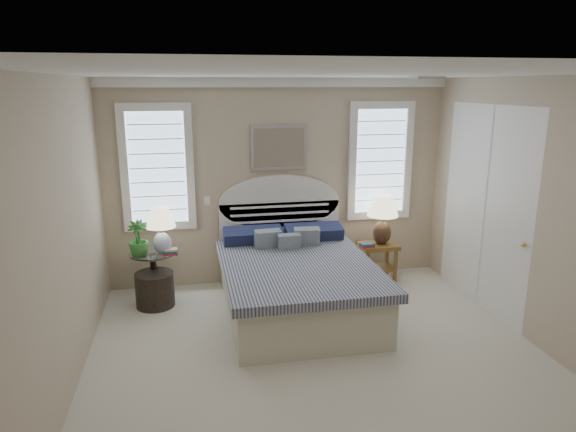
{
  "coord_description": "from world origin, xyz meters",
  "views": [
    {
      "loc": [
        -1.2,
        -4.1,
        2.61
      ],
      "look_at": [
        -0.18,
        1.0,
        1.28
      ],
      "focal_mm": 32.0,
      "sensor_mm": 36.0,
      "label": 1
    }
  ],
  "objects_px": {
    "bed": "(295,279)",
    "lamp_right": "(383,214)",
    "lamp_left": "(161,226)",
    "floor_pot": "(155,289)",
    "nightstand_right": "(378,254)",
    "side_table_left": "(154,271)"
  },
  "relations": [
    {
      "from": "nightstand_right",
      "to": "bed",
      "type": "bearing_deg",
      "value": -151.97
    },
    {
      "from": "lamp_left",
      "to": "lamp_right",
      "type": "distance_m",
      "value": 2.87
    },
    {
      "from": "side_table_left",
      "to": "floor_pot",
      "type": "xyz_separation_m",
      "value": [
        0.01,
        -0.16,
        -0.18
      ]
    },
    {
      "from": "floor_pot",
      "to": "lamp_left",
      "type": "relative_size",
      "value": 0.81
    },
    {
      "from": "bed",
      "to": "lamp_right",
      "type": "bearing_deg",
      "value": 26.94
    },
    {
      "from": "nightstand_right",
      "to": "floor_pot",
      "type": "relative_size",
      "value": 1.15
    },
    {
      "from": "nightstand_right",
      "to": "lamp_left",
      "type": "distance_m",
      "value": 2.89
    },
    {
      "from": "lamp_left",
      "to": "side_table_left",
      "type": "bearing_deg",
      "value": 154.51
    },
    {
      "from": "bed",
      "to": "lamp_left",
      "type": "bearing_deg",
      "value": 160.75
    },
    {
      "from": "side_table_left",
      "to": "lamp_right",
      "type": "bearing_deg",
      "value": 1.69
    },
    {
      "from": "bed",
      "to": "lamp_right",
      "type": "xyz_separation_m",
      "value": [
        1.34,
        0.68,
        0.55
      ]
    },
    {
      "from": "bed",
      "to": "floor_pot",
      "type": "xyz_separation_m",
      "value": [
        -1.64,
        0.43,
        -0.18
      ]
    },
    {
      "from": "floor_pot",
      "to": "side_table_left",
      "type": "bearing_deg",
      "value": 93.37
    },
    {
      "from": "bed",
      "to": "floor_pot",
      "type": "height_order",
      "value": "bed"
    },
    {
      "from": "side_table_left",
      "to": "nightstand_right",
      "type": "bearing_deg",
      "value": 1.94
    },
    {
      "from": "bed",
      "to": "nightstand_right",
      "type": "xyz_separation_m",
      "value": [
        1.3,
        0.69,
        0.0
      ]
    },
    {
      "from": "bed",
      "to": "lamp_left",
      "type": "distance_m",
      "value": 1.72
    },
    {
      "from": "side_table_left",
      "to": "bed",
      "type": "bearing_deg",
      "value": -19.74
    },
    {
      "from": "bed",
      "to": "side_table_left",
      "type": "bearing_deg",
      "value": 160.26
    },
    {
      "from": "floor_pot",
      "to": "lamp_right",
      "type": "bearing_deg",
      "value": 4.75
    },
    {
      "from": "lamp_right",
      "to": "lamp_left",
      "type": "bearing_deg",
      "value": -177.05
    },
    {
      "from": "side_table_left",
      "to": "nightstand_right",
      "type": "height_order",
      "value": "side_table_left"
    }
  ]
}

